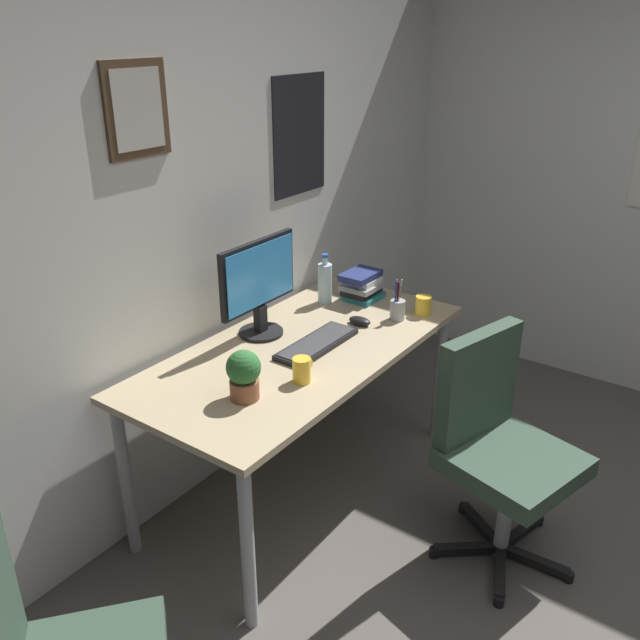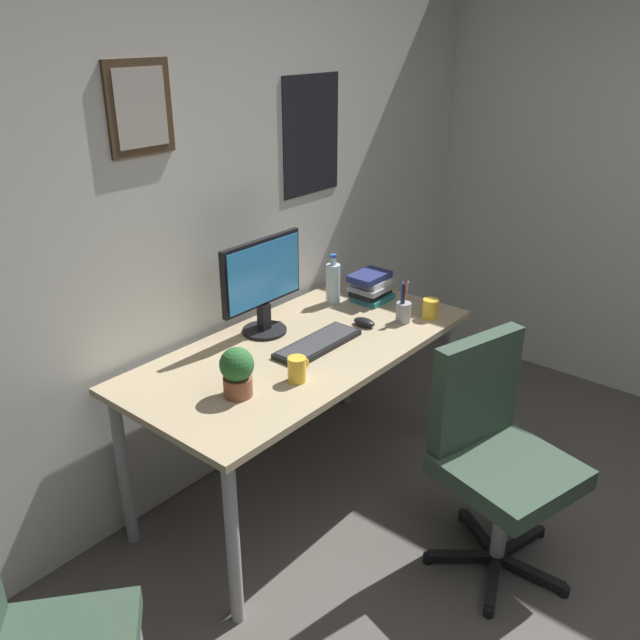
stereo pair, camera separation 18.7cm
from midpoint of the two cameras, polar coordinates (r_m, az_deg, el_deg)
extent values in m
cube|color=silver|center=(2.85, -9.59, 9.00)|extent=(4.40, 0.08, 2.60)
cube|color=#4C3823|center=(2.61, -13.18, 17.30)|extent=(0.28, 0.02, 0.34)
cube|color=beige|center=(2.60, -13.03, 17.30)|extent=(0.22, 0.00, 0.28)
cube|color=black|center=(3.31, 0.93, 15.55)|extent=(0.40, 0.01, 0.56)
cube|color=tan|center=(2.88, 0.33, -2.50)|extent=(1.61, 0.77, 0.03)
cylinder|color=#9EA0A5|center=(2.46, -5.22, -18.62)|extent=(0.05, 0.05, 0.72)
cylinder|color=#9EA0A5|center=(3.46, 12.41, -5.29)|extent=(0.05, 0.05, 0.72)
cylinder|color=#9EA0A5|center=(2.86, -14.67, -12.45)|extent=(0.05, 0.05, 0.72)
cylinder|color=#9EA0A5|center=(3.76, 3.75, -2.28)|extent=(0.05, 0.05, 0.72)
cube|color=#334738|center=(2.73, 17.80, -12.30)|extent=(0.56, 0.56, 0.08)
cube|color=#334738|center=(2.69, 15.19, -5.83)|extent=(0.42, 0.18, 0.45)
cylinder|color=#9EA0A5|center=(2.88, 17.15, -16.32)|extent=(0.07, 0.07, 0.42)
cube|color=black|center=(3.08, 18.45, -17.68)|extent=(0.28, 0.11, 0.03)
cylinder|color=black|center=(3.19, 20.02, -16.73)|extent=(0.05, 0.05, 0.04)
cube|color=black|center=(3.08, 15.27, -17.28)|extent=(0.19, 0.26, 0.03)
cylinder|color=black|center=(3.18, 13.89, -15.96)|extent=(0.05, 0.05, 0.04)
cube|color=black|center=(2.96, 13.97, -19.09)|extent=(0.21, 0.24, 0.03)
cylinder|color=black|center=(2.94, 11.12, -19.47)|extent=(0.05, 0.05, 0.04)
cube|color=black|center=(2.89, 16.54, -20.73)|extent=(0.28, 0.14, 0.03)
cylinder|color=black|center=(2.80, 16.31, -22.92)|extent=(0.05, 0.05, 0.04)
cube|color=black|center=(2.97, 19.38, -19.75)|extent=(0.05, 0.28, 0.03)
cylinder|color=black|center=(2.96, 22.05, -20.80)|extent=(0.05, 0.05, 0.04)
cylinder|color=black|center=(3.00, -3.01, -0.92)|extent=(0.20, 0.20, 0.01)
cube|color=black|center=(2.98, -3.04, 0.26)|extent=(0.05, 0.04, 0.12)
cube|color=black|center=(2.90, -3.20, 4.08)|extent=(0.46, 0.02, 0.30)
cube|color=#338CD8|center=(2.89, -2.91, 4.00)|extent=(0.43, 0.00, 0.27)
cube|color=black|center=(2.87, 1.69, -2.10)|extent=(0.43, 0.15, 0.02)
cube|color=#38383A|center=(2.86, 1.69, -1.87)|extent=(0.41, 0.13, 0.00)
ellipsoid|color=black|center=(3.07, 5.56, -0.22)|extent=(0.06, 0.11, 0.04)
cylinder|color=silver|center=(3.28, 2.76, 3.10)|extent=(0.07, 0.07, 0.20)
cylinder|color=silver|center=(3.24, 2.80, 5.08)|extent=(0.03, 0.03, 0.04)
cylinder|color=#2659B2|center=(3.23, 2.81, 5.50)|extent=(0.03, 0.03, 0.01)
cylinder|color=yellow|center=(2.58, 0.08, -4.30)|extent=(0.07, 0.07, 0.10)
torus|color=yellow|center=(2.61, 0.76, -3.81)|extent=(0.05, 0.01, 0.05)
cylinder|color=yellow|center=(3.19, 11.11, 0.95)|extent=(0.08, 0.08, 0.09)
torus|color=yellow|center=(3.23, 11.56, 1.29)|extent=(0.05, 0.01, 0.05)
cylinder|color=brown|center=(2.50, -4.93, -5.73)|extent=(0.11, 0.11, 0.07)
sphere|color=#2D6B33|center=(2.45, -5.00, -3.86)|extent=(0.13, 0.13, 0.13)
ellipsoid|color=#287A38|center=(2.44, -5.96, -3.44)|extent=(0.07, 0.08, 0.02)
ellipsoid|color=#287A38|center=(2.48, -4.94, -3.11)|extent=(0.07, 0.08, 0.02)
ellipsoid|color=#287A38|center=(2.42, -4.92, -4.36)|extent=(0.08, 0.07, 0.02)
cylinder|color=#9EA0A5|center=(3.12, 8.88, 0.63)|extent=(0.07, 0.07, 0.09)
cylinder|color=#263FBF|center=(3.09, 8.72, 1.93)|extent=(0.01, 0.01, 0.13)
cylinder|color=red|center=(3.09, 9.00, 1.92)|extent=(0.01, 0.01, 0.13)
cylinder|color=black|center=(3.08, 8.88, 1.88)|extent=(0.01, 0.01, 0.13)
cylinder|color=#9EA0A5|center=(3.10, 9.07, 2.09)|extent=(0.01, 0.03, 0.14)
cylinder|color=#9EA0A5|center=(3.09, 8.91, 2.00)|extent=(0.01, 0.02, 0.14)
cube|color=#26727A|center=(3.36, 6.14, 1.90)|extent=(0.18, 0.15, 0.03)
cube|color=black|center=(3.35, 5.95, 2.40)|extent=(0.19, 0.14, 0.03)
cube|color=gray|center=(3.34, 5.99, 2.78)|extent=(0.18, 0.16, 0.02)
cube|color=silver|center=(3.33, 6.17, 3.24)|extent=(0.15, 0.13, 0.03)
cube|color=navy|center=(3.32, 5.88, 3.71)|extent=(0.21, 0.14, 0.03)
camera|label=1|loc=(0.09, -88.06, 0.87)|focal=37.30mm
camera|label=2|loc=(0.09, 91.94, -0.87)|focal=37.30mm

